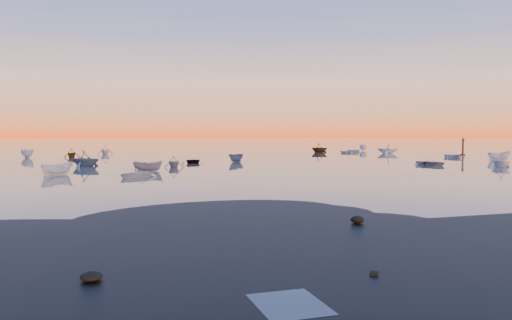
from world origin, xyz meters
name	(u,v)px	position (x,y,z in m)	size (l,w,h in m)	color
ground	(164,150)	(0.00, 100.00, 0.00)	(600.00, 600.00, 0.00)	#70655D
mud_lobes	(411,212)	(0.00, -1.00, 0.01)	(140.00, 6.00, 0.07)	black
moored_fleet	(203,160)	(0.00, 53.00, 0.00)	(124.00, 58.00, 1.20)	white
boat_near_center	(57,175)	(-19.57, 30.11, 0.00)	(3.63, 1.54, 1.26)	white
boat_near_right	(501,167)	(32.00, 26.13, 0.00)	(3.38, 1.52, 1.18)	white
channel_marker	(463,148)	(50.43, 54.58, 1.36)	(0.97, 0.97, 3.44)	#48180F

